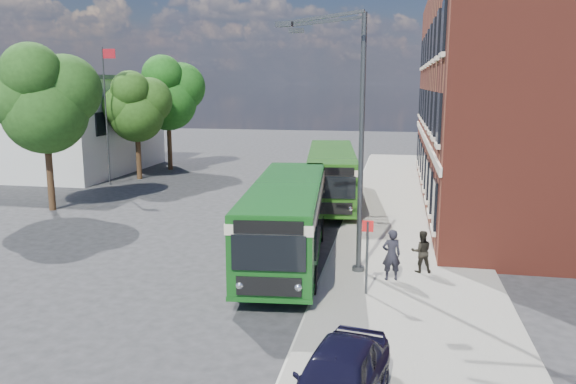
% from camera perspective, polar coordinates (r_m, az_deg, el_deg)
% --- Properties ---
extents(ground, '(120.00, 120.00, 0.00)m').
position_cam_1_polar(ground, '(23.15, -5.52, -5.91)').
color(ground, '#272729').
rests_on(ground, ground).
extents(pavement, '(6.00, 48.00, 0.15)m').
position_cam_1_polar(pavement, '(29.96, 11.93, -2.06)').
color(pavement, gray).
rests_on(pavement, ground).
extents(kerb_line, '(0.12, 48.00, 0.01)m').
position_cam_1_polar(kerb_line, '(30.07, 6.10, -1.97)').
color(kerb_line, beige).
rests_on(kerb_line, ground).
extents(brick_office, '(12.10, 26.00, 14.20)m').
position_cam_1_polar(brick_office, '(34.08, 24.36, 10.45)').
color(brick_office, maroon).
rests_on(brick_office, ground).
extents(white_building, '(9.40, 13.40, 7.30)m').
position_cam_1_polar(white_building, '(46.29, -20.93, 6.47)').
color(white_building, silver).
rests_on(white_building, ground).
extents(flagpole, '(0.95, 0.10, 9.00)m').
position_cam_1_polar(flagpole, '(39.11, -17.96, 7.85)').
color(flagpole, '#393C3F').
rests_on(flagpole, ground).
extents(street_lamp, '(2.96, 2.38, 9.00)m').
position_cam_1_polar(street_lamp, '(19.38, 6.40, 5.25)').
color(street_lamp, '#393C3F').
rests_on(street_lamp, ground).
extents(bus_stop_sign, '(0.35, 0.08, 2.52)m').
position_cam_1_polar(bus_stop_sign, '(17.81, 8.04, -6.09)').
color(bus_stop_sign, '#393C3F').
rests_on(bus_stop_sign, ground).
extents(bus_front, '(3.65, 11.33, 3.02)m').
position_cam_1_polar(bus_front, '(21.39, -0.12, -2.19)').
color(bus_front, '#124B15').
rests_on(bus_front, ground).
extents(bus_rear, '(3.97, 11.85, 3.02)m').
position_cam_1_polar(bus_rear, '(31.86, 4.43, 2.14)').
color(bus_rear, '#225714').
rests_on(bus_rear, ground).
extents(parked_car, '(2.28, 4.20, 1.36)m').
position_cam_1_polar(parked_car, '(11.97, 5.11, -18.42)').
color(parked_car, black).
rests_on(parked_car, pavement).
extents(pedestrian_a, '(0.73, 0.57, 1.76)m').
position_cam_1_polar(pedestrian_a, '(19.31, 10.46, -6.29)').
color(pedestrian_a, black).
rests_on(pedestrian_a, pavement).
extents(pedestrian_b, '(0.81, 0.68, 1.50)m').
position_cam_1_polar(pedestrian_b, '(20.35, 13.40, -5.90)').
color(pedestrian_b, black).
rests_on(pedestrian_b, pavement).
extents(tree_left, '(5.18, 4.93, 8.75)m').
position_cam_1_polar(tree_left, '(32.06, -23.52, 8.69)').
color(tree_left, '#352213').
rests_on(tree_left, ground).
extents(tree_mid, '(4.50, 4.28, 7.59)m').
position_cam_1_polar(tree_mid, '(40.93, -15.13, 8.41)').
color(tree_mid, '#352213').
rests_on(tree_mid, ground).
extents(tree_right, '(5.24, 4.99, 8.85)m').
position_cam_1_polar(tree_right, '(45.02, -12.09, 9.83)').
color(tree_right, '#352213').
rests_on(tree_right, ground).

